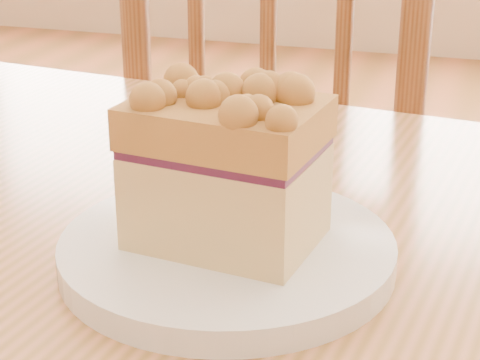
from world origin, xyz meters
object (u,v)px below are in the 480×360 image
at_px(plate, 227,252).
at_px(cake_slice, 227,162).
at_px(cafe_chair_main, 293,214).
at_px(cafe_table_main, 150,357).

relative_size(plate, cake_slice, 1.74).
distance_m(cafe_chair_main, cake_slice, 0.73).
xyz_separation_m(cafe_table_main, cake_slice, (0.07, -0.02, 0.18)).
xyz_separation_m(plate, cake_slice, (0.00, 0.00, 0.07)).
height_order(cafe_chair_main, cake_slice, cafe_chair_main).
bearing_deg(cake_slice, cafe_table_main, 174.82).
distance_m(cafe_chair_main, plate, 0.70).
xyz_separation_m(cafe_chair_main, plate, (0.11, -0.64, 0.27)).
relative_size(cafe_chair_main, plate, 4.16).
relative_size(cafe_table_main, cake_slice, 9.23).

